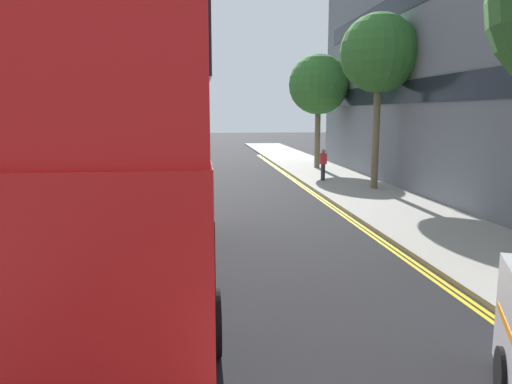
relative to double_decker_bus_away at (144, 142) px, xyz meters
name	(u,v)px	position (x,y,z in m)	size (l,w,h in m)	color
sidewalk_right	(409,215)	(8.41, 5.80, -2.96)	(4.00, 80.00, 0.14)	#9E9991
sidewalk_left	(22,224)	(-4.59, 5.80, -2.96)	(4.00, 80.00, 0.14)	#9E9991
kerb_line_outer	(371,232)	(6.31, 3.80, -3.03)	(0.10, 56.00, 0.01)	yellow
kerb_line_inner	(366,232)	(6.15, 3.80, -3.03)	(0.10, 56.00, 0.01)	yellow
double_decker_bus_away	(144,142)	(0.00, 0.00, 0.00)	(2.83, 10.82, 5.64)	red
pedestrian_far	(323,164)	(7.51, 14.36, -2.04)	(0.34, 0.22, 1.62)	#2D2D38
street_tree_mid	(318,85)	(8.64, 20.28, 2.31)	(3.73, 3.73, 7.09)	#6B6047
street_tree_far	(379,54)	(9.21, 11.46, 3.18)	(3.51, 3.51, 7.87)	#6B6047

